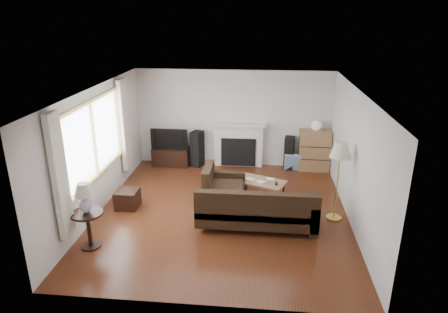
# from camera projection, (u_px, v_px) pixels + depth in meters

# --- Properties ---
(room) EXTENTS (5.10, 5.60, 2.54)m
(room) POSITION_uv_depth(u_px,v_px,m) (222.00, 155.00, 7.71)
(room) COLOR #4F2311
(room) RESTS_ON ground
(window) EXTENTS (0.12, 2.74, 1.54)m
(window) POSITION_uv_depth(u_px,v_px,m) (94.00, 139.00, 7.65)
(window) COLOR olive
(window) RESTS_ON room
(curtain_near) EXTENTS (0.10, 0.35, 2.10)m
(curtain_near) POSITION_uv_depth(u_px,v_px,m) (60.00, 177.00, 6.28)
(curtain_near) COLOR beige
(curtain_near) RESTS_ON room
(curtain_far) EXTENTS (0.10, 0.35, 2.10)m
(curtain_far) POSITION_uv_depth(u_px,v_px,m) (124.00, 125.00, 9.12)
(curtain_far) COLOR beige
(curtain_far) RESTS_ON room
(fireplace) EXTENTS (1.40, 0.26, 1.15)m
(fireplace) POSITION_uv_depth(u_px,v_px,m) (239.00, 145.00, 10.40)
(fireplace) COLOR white
(fireplace) RESTS_ON room
(tv_stand) EXTENTS (0.95, 0.43, 0.48)m
(tv_stand) POSITION_uv_depth(u_px,v_px,m) (171.00, 156.00, 10.55)
(tv_stand) COLOR black
(tv_stand) RESTS_ON ground
(television) EXTENTS (0.96, 0.13, 0.55)m
(television) POSITION_uv_depth(u_px,v_px,m) (170.00, 138.00, 10.37)
(television) COLOR black
(television) RESTS_ON tv_stand
(speaker_left) EXTENTS (0.36, 0.39, 0.94)m
(speaker_left) POSITION_uv_depth(u_px,v_px,m) (197.00, 149.00, 10.43)
(speaker_left) COLOR black
(speaker_left) RESTS_ON ground
(speaker_right) EXTENTS (0.28, 0.32, 0.86)m
(speaker_right) POSITION_uv_depth(u_px,v_px,m) (289.00, 153.00, 10.24)
(speaker_right) COLOR black
(speaker_right) RESTS_ON ground
(bookshelf) EXTENTS (0.77, 0.36, 1.06)m
(bookshelf) POSITION_uv_depth(u_px,v_px,m) (314.00, 150.00, 10.13)
(bookshelf) COLOR #997147
(bookshelf) RESTS_ON ground
(globe_lamp) EXTENTS (0.25, 0.25, 0.25)m
(globe_lamp) POSITION_uv_depth(u_px,v_px,m) (316.00, 126.00, 9.90)
(globe_lamp) COLOR white
(globe_lamp) RESTS_ON bookshelf
(sectional_sofa) EXTENTS (2.43, 1.78, 0.79)m
(sectional_sofa) POSITION_uv_depth(u_px,v_px,m) (257.00, 207.00, 7.50)
(sectional_sofa) COLOR black
(sectional_sofa) RESTS_ON ground
(coffee_table) EXTENTS (1.17, 0.91, 0.40)m
(coffee_table) POSITION_uv_depth(u_px,v_px,m) (261.00, 189.00, 8.71)
(coffee_table) COLOR #8E6544
(coffee_table) RESTS_ON ground
(footstool) EXTENTS (0.46, 0.46, 0.38)m
(footstool) POSITION_uv_depth(u_px,v_px,m) (127.00, 199.00, 8.29)
(footstool) COLOR black
(footstool) RESTS_ON ground
(floor_lamp) EXTENTS (0.45, 0.45, 1.58)m
(floor_lamp) POSITION_uv_depth(u_px,v_px,m) (338.00, 182.00, 7.64)
(floor_lamp) COLOR gold
(floor_lamp) RESTS_ON ground
(side_table) EXTENTS (0.54, 0.54, 0.67)m
(side_table) POSITION_uv_depth(u_px,v_px,m) (89.00, 230.00, 6.84)
(side_table) COLOR black
(side_table) RESTS_ON ground
(table_lamp) EXTENTS (0.33, 0.33, 0.53)m
(table_lamp) POSITION_uv_depth(u_px,v_px,m) (85.00, 198.00, 6.63)
(table_lamp) COLOR silver
(table_lamp) RESTS_ON side_table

